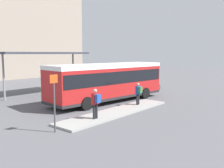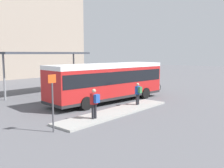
# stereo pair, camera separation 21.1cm
# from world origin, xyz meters

# --- Properties ---
(ground_plane) EXTENTS (120.00, 120.00, 0.00)m
(ground_plane) POSITION_xyz_m (0.00, 0.00, 0.00)
(ground_plane) COLOR #5B5B60
(curb_island) EXTENTS (9.27, 1.80, 0.12)m
(curb_island) POSITION_xyz_m (-2.48, -2.94, 0.06)
(curb_island) COLOR #9E9E99
(curb_island) RESTS_ON ground_plane
(city_bus) EXTENTS (10.36, 3.68, 2.98)m
(city_bus) POSITION_xyz_m (0.01, -0.00, 1.75)
(city_bus) COLOR red
(city_bus) RESTS_ON ground_plane
(pedestrian_waiting) EXTENTS (0.42, 0.43, 1.70)m
(pedestrian_waiting) POSITION_xyz_m (-4.78, -3.22, 1.10)
(pedestrian_waiting) COLOR #232328
(pedestrian_waiting) RESTS_ON curb_island
(pedestrian_companion) EXTENTS (0.39, 0.40, 1.58)m
(pedestrian_companion) POSITION_xyz_m (-0.01, -2.89, 1.02)
(pedestrian_companion) COLOR #232328
(pedestrian_companion) RESTS_ON curb_island
(bicycle_yellow) EXTENTS (0.48, 1.78, 0.77)m
(bicycle_yellow) POSITION_xyz_m (7.59, 0.35, 0.39)
(bicycle_yellow) COLOR black
(bicycle_yellow) RESTS_ON ground_plane
(bicycle_red) EXTENTS (0.48, 1.58, 0.68)m
(bicycle_red) POSITION_xyz_m (7.49, 1.07, 0.34)
(bicycle_red) COLOR black
(bicycle_red) RESTS_ON ground_plane
(station_shelter) EXTENTS (8.63, 3.39, 3.90)m
(station_shelter) POSITION_xyz_m (-1.38, 6.67, 3.75)
(station_shelter) COLOR #383D47
(station_shelter) RESTS_ON ground_plane
(potted_planter_near_shelter) EXTENTS (0.92, 0.92, 1.38)m
(potted_planter_near_shelter) POSITION_xyz_m (-0.55, 4.09, 0.72)
(potted_planter_near_shelter) COLOR slate
(potted_planter_near_shelter) RESTS_ON ground_plane
(platform_sign) EXTENTS (0.44, 0.08, 2.80)m
(platform_sign) POSITION_xyz_m (-7.54, -3.12, 1.56)
(platform_sign) COLOR #4C4C51
(platform_sign) RESTS_ON ground_plane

